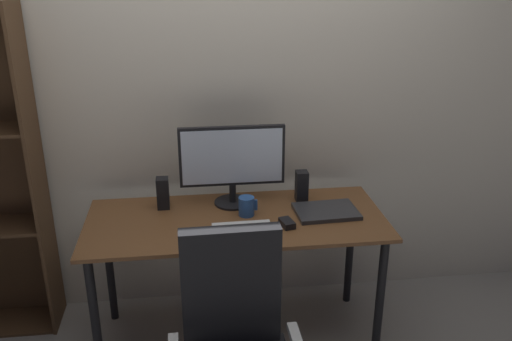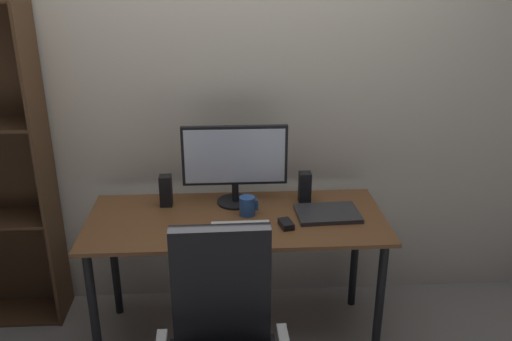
{
  "view_description": "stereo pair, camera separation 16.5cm",
  "coord_description": "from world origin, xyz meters",
  "px_view_note": "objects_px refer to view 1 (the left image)",
  "views": [
    {
      "loc": [
        -0.21,
        -2.48,
        1.98
      ],
      "look_at": [
        0.1,
        -0.03,
        1.01
      ],
      "focal_mm": 38.04,
      "sensor_mm": 36.0,
      "label": 1
    },
    {
      "loc": [
        -0.05,
        -2.5,
        1.98
      ],
      "look_at": [
        0.1,
        -0.03,
        1.01
      ],
      "focal_mm": 38.04,
      "sensor_mm": 36.0,
      "label": 2
    }
  ],
  "objects_px": {
    "mouse": "(287,223)",
    "speaker_right": "(302,186)",
    "keyboard": "(242,228)",
    "laptop": "(326,211)",
    "coffee_mug": "(247,206)",
    "desk": "(236,234)",
    "speaker_left": "(163,193)",
    "monitor": "(233,160)"
  },
  "relations": [
    {
      "from": "coffee_mug",
      "to": "laptop",
      "type": "relative_size",
      "value": 0.31
    },
    {
      "from": "monitor",
      "to": "mouse",
      "type": "xyz_separation_m",
      "value": [
        0.24,
        -0.3,
        -0.23
      ]
    },
    {
      "from": "monitor",
      "to": "laptop",
      "type": "bearing_deg",
      "value": -20.9
    },
    {
      "from": "coffee_mug",
      "to": "laptop",
      "type": "bearing_deg",
      "value": -3.84
    },
    {
      "from": "keyboard",
      "to": "mouse",
      "type": "bearing_deg",
      "value": 1.05
    },
    {
      "from": "speaker_right",
      "to": "laptop",
      "type": "bearing_deg",
      "value": -60.74
    },
    {
      "from": "keyboard",
      "to": "mouse",
      "type": "xyz_separation_m",
      "value": [
        0.23,
        0.01,
        0.01
      ]
    },
    {
      "from": "monitor",
      "to": "speaker_left",
      "type": "relative_size",
      "value": 3.28
    },
    {
      "from": "mouse",
      "to": "speaker_right",
      "type": "distance_m",
      "value": 0.33
    },
    {
      "from": "keyboard",
      "to": "speaker_right",
      "type": "xyz_separation_m",
      "value": [
        0.36,
        0.3,
        0.08
      ]
    },
    {
      "from": "mouse",
      "to": "coffee_mug",
      "type": "bearing_deg",
      "value": 127.46
    },
    {
      "from": "laptop",
      "to": "speaker_left",
      "type": "relative_size",
      "value": 1.88
    },
    {
      "from": "keyboard",
      "to": "laptop",
      "type": "bearing_deg",
      "value": 14.95
    },
    {
      "from": "keyboard",
      "to": "coffee_mug",
      "type": "height_order",
      "value": "coffee_mug"
    },
    {
      "from": "desk",
      "to": "speaker_left",
      "type": "xyz_separation_m",
      "value": [
        -0.37,
        0.17,
        0.18
      ]
    },
    {
      "from": "desk",
      "to": "speaker_left",
      "type": "distance_m",
      "value": 0.45
    },
    {
      "from": "mouse",
      "to": "keyboard",
      "type": "bearing_deg",
      "value": 168.21
    },
    {
      "from": "desk",
      "to": "speaker_right",
      "type": "xyz_separation_m",
      "value": [
        0.38,
        0.17,
        0.18
      ]
    },
    {
      "from": "monitor",
      "to": "speaker_left",
      "type": "distance_m",
      "value": 0.41
    },
    {
      "from": "desk",
      "to": "keyboard",
      "type": "distance_m",
      "value": 0.16
    },
    {
      "from": "desk",
      "to": "speaker_right",
      "type": "relative_size",
      "value": 8.98
    },
    {
      "from": "monitor",
      "to": "coffee_mug",
      "type": "height_order",
      "value": "monitor"
    },
    {
      "from": "speaker_left",
      "to": "speaker_right",
      "type": "bearing_deg",
      "value": 0.0
    },
    {
      "from": "speaker_right",
      "to": "keyboard",
      "type": "bearing_deg",
      "value": -140.06
    },
    {
      "from": "monitor",
      "to": "coffee_mug",
      "type": "distance_m",
      "value": 0.26
    },
    {
      "from": "desk",
      "to": "mouse",
      "type": "height_order",
      "value": "mouse"
    },
    {
      "from": "laptop",
      "to": "speaker_right",
      "type": "bearing_deg",
      "value": 116.57
    },
    {
      "from": "desk",
      "to": "monitor",
      "type": "relative_size",
      "value": 2.74
    },
    {
      "from": "mouse",
      "to": "speaker_left",
      "type": "bearing_deg",
      "value": 140.82
    },
    {
      "from": "speaker_left",
      "to": "desk",
      "type": "bearing_deg",
      "value": -25.27
    },
    {
      "from": "desk",
      "to": "monitor",
      "type": "distance_m",
      "value": 0.39
    },
    {
      "from": "speaker_left",
      "to": "keyboard",
      "type": "bearing_deg",
      "value": -37.67
    },
    {
      "from": "monitor",
      "to": "keyboard",
      "type": "distance_m",
      "value": 0.39
    },
    {
      "from": "desk",
      "to": "keyboard",
      "type": "bearing_deg",
      "value": -81.8
    },
    {
      "from": "keyboard",
      "to": "laptop",
      "type": "xyz_separation_m",
      "value": [
        0.45,
        0.13,
        0.0
      ]
    },
    {
      "from": "laptop",
      "to": "speaker_right",
      "type": "relative_size",
      "value": 1.88
    },
    {
      "from": "desk",
      "to": "speaker_left",
      "type": "relative_size",
      "value": 8.98
    },
    {
      "from": "monitor",
      "to": "mouse",
      "type": "height_order",
      "value": "monitor"
    },
    {
      "from": "desk",
      "to": "laptop",
      "type": "relative_size",
      "value": 4.77
    },
    {
      "from": "speaker_left",
      "to": "speaker_right",
      "type": "xyz_separation_m",
      "value": [
        0.75,
        0.0,
        0.0
      ]
    },
    {
      "from": "coffee_mug",
      "to": "speaker_left",
      "type": "relative_size",
      "value": 0.59
    },
    {
      "from": "desk",
      "to": "coffee_mug",
      "type": "height_order",
      "value": "coffee_mug"
    }
  ]
}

